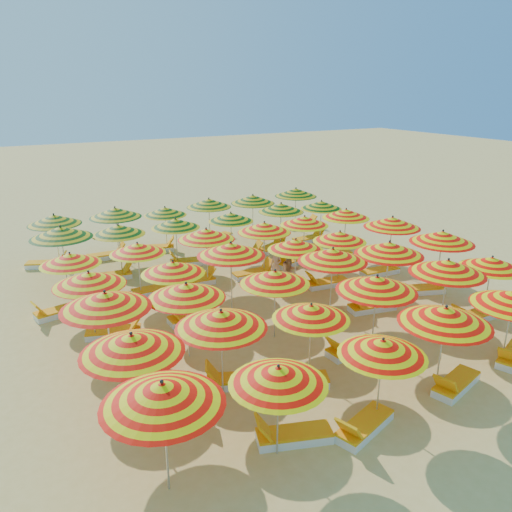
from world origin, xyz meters
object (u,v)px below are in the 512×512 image
lounger_27 (309,239)px  umbrella_21 (296,245)px  lounger_2 (455,384)px  lounger_18 (156,289)px  umbrella_35 (321,205)px  lounger_14 (192,317)px  umbrella_18 (89,279)px  umbrella_22 (340,237)px  umbrella_23 (392,222)px  lounger_15 (326,283)px  lounger_26 (273,247)px  lounger_22 (332,254)px  umbrella_25 (137,248)px  lounger_31 (217,238)px  umbrella_10 (448,267)px  umbrella_34 (281,208)px  lounger_28 (48,264)px  umbrella_12 (105,301)px  umbrella_27 (264,228)px  umbrella_6 (132,344)px  beachgoer_b (289,272)px  lounger_24 (189,261)px  umbrella_31 (118,230)px  umbrella_28 (305,221)px  umbrella_13 (186,291)px  umbrella_29 (346,214)px  lounger_1 (364,426)px  umbrella_11 (492,263)px  lounger_8 (351,348)px  lounger_23 (112,276)px  umbrella_30 (61,232)px  lounger_11 (371,306)px  lounger_21 (291,262)px  lounger_12 (423,289)px  lounger_10 (132,368)px  umbrella_1 (278,376)px  umbrella_19 (173,268)px  lounger_17 (59,311)px  lounger_25 (245,253)px  umbrella_16 (389,248)px  umbrella_14 (275,277)px  umbrella_33 (231,217)px  lounger_29 (107,255)px  umbrella_39 (209,203)px  lounger_9 (473,316)px  lounger_13 (115,332)px  umbrella_17 (442,237)px  umbrella_7 (221,319)px  umbrella_37 (115,212)px  umbrella_32 (175,223)px  umbrella_20 (231,249)px  umbrella_8 (311,312)px

lounger_27 → umbrella_21: bearing=-133.0°
lounger_2 → lounger_18: size_ratio=1.05×
umbrella_35 → lounger_14: size_ratio=1.42×
umbrella_18 → lounger_18: size_ratio=1.35×
umbrella_22 → umbrella_23: umbrella_23 is taller
lounger_15 → lounger_26: same height
lounger_22 → umbrella_25: bearing=18.2°
lounger_2 → lounger_31: (0.10, 15.26, 0.00)m
umbrella_10 → umbrella_34: size_ratio=1.05×
umbrella_34 → lounger_28: size_ratio=1.32×
umbrella_12 → umbrella_27: bearing=32.2°
umbrella_6 → beachgoer_b: 9.34m
lounger_24 → umbrella_31: bearing=11.4°
umbrella_28 → lounger_28: size_ratio=1.42×
lounger_18 → lounger_28: 6.09m
umbrella_13 → umbrella_18: size_ratio=1.07×
umbrella_29 → lounger_1: umbrella_29 is taller
umbrella_11 → beachgoer_b: umbrella_11 is taller
umbrella_35 → lounger_8: umbrella_35 is taller
lounger_8 → lounger_23: 10.71m
umbrella_30 → lounger_1: 13.63m
lounger_11 → lounger_21: bearing=-80.7°
lounger_12 → lounger_23: (-10.24, 7.25, 0.00)m
lounger_10 → lounger_14: bearing=-115.8°
umbrella_1 → umbrella_25: size_ratio=1.12×
umbrella_19 → umbrella_29: umbrella_29 is taller
umbrella_23 → lounger_10: bearing=-167.6°
lounger_17 → lounger_25: same height
umbrella_16 → lounger_15: (-0.63, 2.65, -2.09)m
umbrella_14 → umbrella_33: 8.06m
lounger_29 → lounger_2: bearing=-67.6°
umbrella_39 → lounger_11: bearing=-80.4°
umbrella_21 → lounger_26: 5.72m
umbrella_25 → lounger_9: bearing=-38.7°
lounger_10 → lounger_13: bearing=-68.0°
umbrella_17 → lounger_9: 3.28m
umbrella_7 → umbrella_28: bearing=44.7°
lounger_8 → lounger_28: same height
umbrella_17 → umbrella_37: umbrella_17 is taller
umbrella_28 → umbrella_32: 5.64m
umbrella_6 → umbrella_34: (10.06, 10.06, -0.14)m
umbrella_16 → umbrella_20: size_ratio=0.99×
umbrella_30 → lounger_21: bearing=-13.8°
umbrella_25 → umbrella_27: size_ratio=0.98×
umbrella_22 → lounger_28: umbrella_22 is taller
umbrella_8 → lounger_26: (4.81, 10.08, -1.79)m
umbrella_14 → umbrella_23: 7.83m
umbrella_19 → umbrella_12: bearing=-139.7°
umbrella_19 → lounger_18: size_ratio=1.29×
lounger_13 → lounger_25: size_ratio=1.02×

